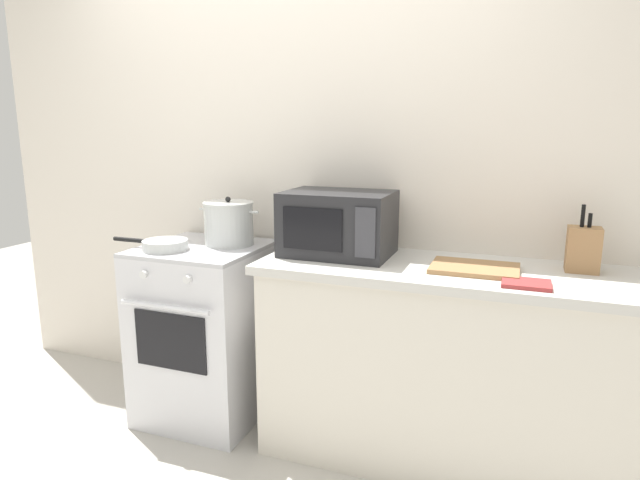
{
  "coord_description": "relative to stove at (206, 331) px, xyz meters",
  "views": [
    {
      "loc": [
        1.16,
        -1.7,
        1.51
      ],
      "look_at": [
        0.29,
        0.6,
        1.0
      ],
      "focal_mm": 30.29,
      "sensor_mm": 36.0,
      "label": 1
    }
  ],
  "objects": [
    {
      "name": "back_wall",
      "position": [
        0.65,
        0.37,
        0.79
      ],
      "size": [
        4.4,
        0.1,
        2.5
      ],
      "primitive_type": "cube",
      "color": "silver",
      "rests_on": "ground_plane"
    },
    {
      "name": "lower_cabinet_right",
      "position": [
        1.25,
        0.02,
        -0.02
      ],
      "size": [
        1.64,
        0.56,
        0.88
      ],
      "primitive_type": "cube",
      "color": "beige",
      "rests_on": "ground_plane"
    },
    {
      "name": "countertop_right",
      "position": [
        1.25,
        0.02,
        0.44
      ],
      "size": [
        1.7,
        0.6,
        0.04
      ],
      "primitive_type": "cube",
      "color": "beige",
      "rests_on": "lower_cabinet_right"
    },
    {
      "name": "stove",
      "position": [
        0.0,
        0.0,
        0.0
      ],
      "size": [
        0.6,
        0.64,
        0.92
      ],
      "color": "silver",
      "rests_on": "ground_plane"
    },
    {
      "name": "stock_pot",
      "position": [
        0.11,
        0.09,
        0.57
      ],
      "size": [
        0.34,
        0.26,
        0.25
      ],
      "color": "silver",
      "rests_on": "stove"
    },
    {
      "name": "frying_pan",
      "position": [
        -0.13,
        -0.14,
        0.48
      ],
      "size": [
        0.42,
        0.22,
        0.05
      ],
      "color": "silver",
      "rests_on": "stove"
    },
    {
      "name": "microwave",
      "position": [
        0.71,
        0.08,
        0.61
      ],
      "size": [
        0.5,
        0.37,
        0.3
      ],
      "color": "#232326",
      "rests_on": "countertop_right"
    },
    {
      "name": "cutting_board",
      "position": [
        1.34,
        0.0,
        0.47
      ],
      "size": [
        0.36,
        0.26,
        0.02
      ],
      "primitive_type": "cube",
      "color": "#997047",
      "rests_on": "countertop_right"
    },
    {
      "name": "knife_block",
      "position": [
        1.76,
        0.14,
        0.56
      ],
      "size": [
        0.13,
        0.1,
        0.28
      ],
      "color": "#997047",
      "rests_on": "countertop_right"
    },
    {
      "name": "oven_mitt",
      "position": [
        1.55,
        -0.16,
        0.47
      ],
      "size": [
        0.18,
        0.14,
        0.02
      ],
      "primitive_type": "cube",
      "color": "#993333",
      "rests_on": "countertop_right"
    }
  ]
}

